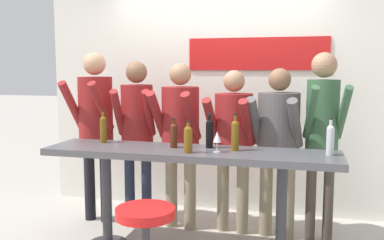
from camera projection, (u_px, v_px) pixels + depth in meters
The scene contains 16 objects.
back_wall at pixel (219, 96), 4.97m from camera, with size 4.18×0.12×2.68m.
tasting_table at pixel (190, 165), 3.75m from camera, with size 2.58×0.58×0.95m.
bar_stool at pixel (146, 236), 3.15m from camera, with size 0.46×0.46×0.64m.
person_far_left at pixel (95, 117), 4.55m from camera, with size 0.46×0.59×1.82m.
person_left at pixel (137, 123), 4.49m from camera, with size 0.45×0.57×1.73m.
person_center_left at pixel (180, 128), 4.35m from camera, with size 0.50×0.59×1.71m.
person_center at pixel (233, 134), 4.25m from camera, with size 0.49×0.58×1.64m.
person_center_right at pixel (278, 135), 4.12m from camera, with size 0.54×0.62×1.66m.
person_right at pixel (323, 123), 4.00m from camera, with size 0.42×0.56×1.80m.
wine_bottle_0 at pixel (103, 128), 4.07m from camera, with size 0.06×0.06×0.32m.
wine_bottle_1 at pixel (235, 134), 3.67m from camera, with size 0.07×0.07×0.32m.
wine_bottle_2 at pixel (330, 138), 3.47m from camera, with size 0.06×0.06×0.31m.
wine_bottle_3 at pixel (174, 134), 3.81m from camera, with size 0.06×0.06×0.26m.
wine_bottle_4 at pixel (188, 138), 3.57m from camera, with size 0.07×0.07×0.27m.
wine_bottle_5 at pixel (209, 132), 3.80m from camera, with size 0.06×0.06×0.31m.
wine_glass_0 at pixel (217, 138), 3.59m from camera, with size 0.07×0.07×0.18m.
Camera 1 is at (0.94, -3.55, 1.65)m, focal length 40.00 mm.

